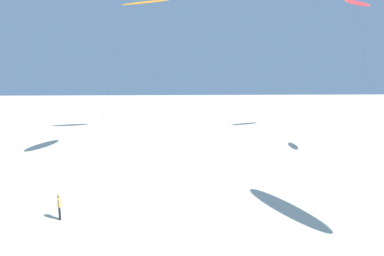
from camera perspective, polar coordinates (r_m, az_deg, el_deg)
flying_kite_2 at (r=52.67m, az=-7.90°, el=20.66°), size 7.40×8.37×20.53m
flying_kite_3 at (r=59.26m, az=26.66°, el=18.65°), size 6.13×10.94×20.34m
person_near_left at (r=23.28m, az=-21.91°, el=-12.29°), size 0.29×0.48×1.71m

